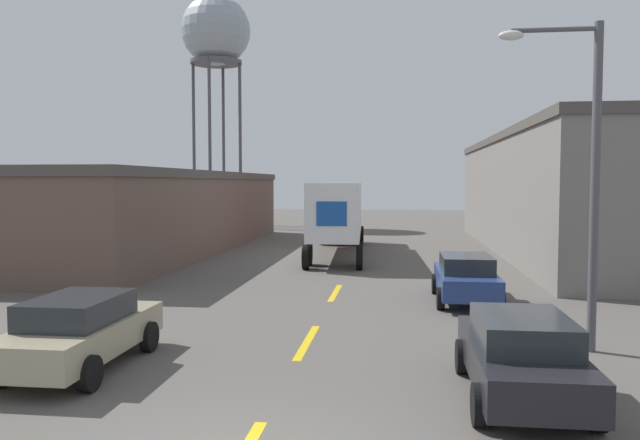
% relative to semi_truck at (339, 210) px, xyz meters
% --- Properties ---
extents(road_centerline, '(0.20, 16.74, 0.01)m').
position_rel_semi_truck_xyz_m(road_centerline, '(1.01, -18.52, -2.34)').
color(road_centerline, gold).
rests_on(road_centerline, ground_plane).
extents(warehouse_left, '(11.06, 27.39, 4.44)m').
position_rel_semi_truck_xyz_m(warehouse_left, '(-11.81, 0.47, -0.12)').
color(warehouse_left, brown).
rests_on(warehouse_left, ground_plane).
extents(warehouse_right, '(13.60, 29.34, 6.44)m').
position_rel_semi_truck_xyz_m(warehouse_right, '(15.11, 2.65, 0.88)').
color(warehouse_right, slate).
rests_on(warehouse_right, ground_plane).
extents(semi_truck, '(3.31, 13.89, 3.81)m').
position_rel_semi_truck_xyz_m(semi_truck, '(0.00, 0.00, 0.00)').
color(semi_truck, '#B21919').
rests_on(semi_truck, ground_plane).
extents(parked_car_left_near, '(1.98, 4.43, 1.52)m').
position_rel_semi_truck_xyz_m(parked_car_left_near, '(-3.30, -21.22, -1.55)').
color(parked_car_left_near, tan).
rests_on(parked_car_left_near, ground_plane).
extents(parked_car_right_mid, '(1.98, 4.43, 1.52)m').
position_rel_semi_truck_xyz_m(parked_car_right_mid, '(5.33, -12.91, -1.55)').
color(parked_car_right_mid, navy).
rests_on(parked_car_right_mid, ground_plane).
extents(parked_car_right_near, '(1.98, 4.43, 1.52)m').
position_rel_semi_truck_xyz_m(parked_car_right_near, '(5.33, -21.97, -1.55)').
color(parked_car_right_near, black).
rests_on(parked_car_right_near, ground_plane).
extents(water_tower, '(6.11, 6.11, 20.35)m').
position_rel_semi_truck_xyz_m(water_tower, '(-13.01, 21.41, 14.69)').
color(water_tower, '#47474C').
rests_on(water_tower, ground_plane).
extents(street_lamp, '(2.26, 0.32, 7.37)m').
position_rel_semi_truck_xyz_m(street_lamp, '(7.25, -18.56, 1.94)').
color(street_lamp, '#4C4C51').
rests_on(street_lamp, ground_plane).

